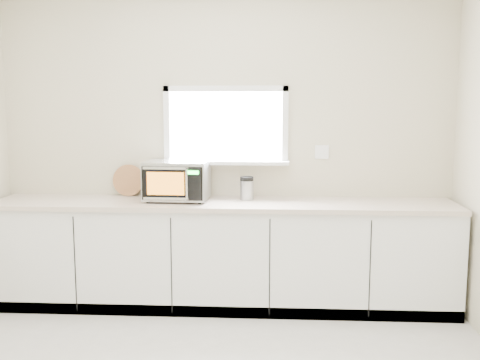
{
  "coord_description": "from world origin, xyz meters",
  "views": [
    {
      "loc": [
        0.42,
        -2.98,
        1.76
      ],
      "look_at": [
        0.15,
        1.55,
        1.13
      ],
      "focal_mm": 42.0,
      "sensor_mm": 36.0,
      "label": 1
    }
  ],
  "objects": [
    {
      "name": "cutting_board",
      "position": [
        -0.88,
        1.94,
        1.06
      ],
      "size": [
        0.28,
        0.07,
        0.28
      ],
      "primitive_type": "cylinder",
      "rotation": [
        1.4,
        0.0,
        0.0
      ],
      "color": "#A76B41",
      "rests_on": "countertop"
    },
    {
      "name": "countertop",
      "position": [
        0.0,
        1.69,
        0.9
      ],
      "size": [
        3.92,
        0.64,
        0.04
      ],
      "primitive_type": "cube",
      "color": "beige",
      "rests_on": "cabinets"
    },
    {
      "name": "microwave",
      "position": [
        -0.4,
        1.73,
        1.1
      ],
      "size": [
        0.54,
        0.46,
        0.34
      ],
      "rotation": [
        0.0,
        0.0,
        -0.04
      ],
      "color": "black",
      "rests_on": "countertop"
    },
    {
      "name": "coffee_grinder",
      "position": [
        0.2,
        1.8,
        1.02
      ],
      "size": [
        0.12,
        0.12,
        0.21
      ],
      "rotation": [
        0.0,
        0.0,
        0.05
      ],
      "color": "#A8AAAF",
      "rests_on": "countertop"
    },
    {
      "name": "back_wall",
      "position": [
        0.0,
        2.0,
        1.36
      ],
      "size": [
        4.0,
        0.17,
        2.7
      ],
      "color": "beige",
      "rests_on": "ground"
    },
    {
      "name": "cabinets",
      "position": [
        0.0,
        1.7,
        0.44
      ],
      "size": [
        3.92,
        0.6,
        0.88
      ],
      "primitive_type": "cube",
      "color": "white",
      "rests_on": "ground"
    },
    {
      "name": "knife_block",
      "position": [
        -0.59,
        1.78,
        1.05
      ],
      "size": [
        0.13,
        0.22,
        0.3
      ],
      "rotation": [
        0.0,
        0.0,
        -0.15
      ],
      "color": "#452C18",
      "rests_on": "countertop"
    }
  ]
}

